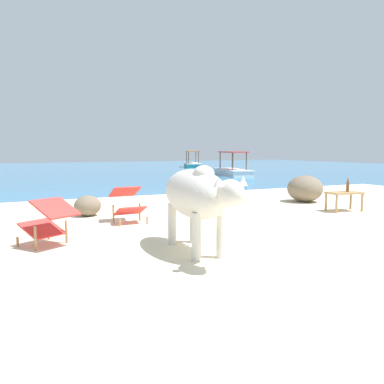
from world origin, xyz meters
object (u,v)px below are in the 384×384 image
low_bench_table (344,195)px  deck_chair_far (127,202)px  bottle (348,186)px  boat_white (233,170)px  cow (197,195)px  boat_teal (192,164)px  deck_chair_near (49,220)px

low_bench_table → deck_chair_far: size_ratio=1.04×
deck_chair_far → bottle: bearing=80.0°
deck_chair_far → boat_white: 14.57m
bottle → boat_white: bearing=70.3°
cow → boat_teal: size_ratio=0.54×
bottle → deck_chair_near: bottle is taller
low_bench_table → bottle: (0.12, 0.02, 0.19)m
low_bench_table → boat_teal: size_ratio=0.21×
cow → deck_chair_near: size_ratio=2.24×
deck_chair_far → low_bench_table: bearing=79.5°
deck_chair_near → boat_white: bearing=-72.1°
bottle → deck_chair_far: (-4.86, 0.75, -0.17)m
cow → boat_white: bearing=150.2°
low_bench_table → deck_chair_far: 4.80m
bottle → boat_teal: bearing=73.5°
low_bench_table → bottle: 0.22m
bottle → deck_chair_far: 4.92m
cow → low_bench_table: cow is taller
boat_white → boat_teal: (2.14, 9.66, 0.00)m
low_bench_table → deck_chair_near: deck_chair_near is taller
cow → boat_white: (8.94, 13.81, -0.52)m
boat_white → boat_teal: same height
boat_white → bottle: bearing=172.7°
low_bench_table → bottle: bearing=16.5°
cow → bottle: (4.62, 1.75, -0.22)m
cow → bottle: 4.95m
bottle → boat_teal: 22.67m
deck_chair_far → boat_teal: bearing=150.4°
deck_chair_near → deck_chair_far: (1.53, 1.34, 0.00)m
boat_white → boat_teal: bearing=-0.1°
cow → boat_white: size_ratio=0.54×
low_bench_table → bottle: size_ratio=2.73×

